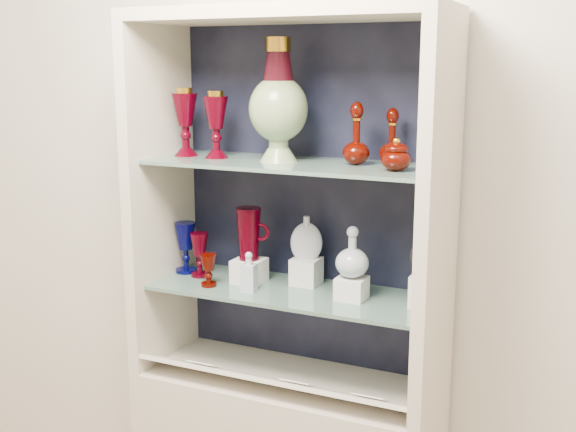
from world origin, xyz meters
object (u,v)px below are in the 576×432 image
at_px(ruby_pitcher, 249,234).
at_px(flat_flask, 306,237).
at_px(pedestal_lamp_right, 216,125).
at_px(ruby_decanter_b, 392,135).
at_px(pedestal_lamp_left, 185,122).
at_px(enamel_urn, 278,100).
at_px(ruby_goblet_small, 209,270).
at_px(clear_round_decanter, 352,253).
at_px(lidded_bowl, 396,154).
at_px(ruby_decanter_a, 356,130).
at_px(clear_square_bottle, 249,272).
at_px(cobalt_goblet, 186,248).
at_px(cameo_medallion, 426,257).
at_px(ruby_goblet_tall, 200,255).

distance_m(ruby_pitcher, flat_flask, 0.19).
height_order(pedestal_lamp_right, ruby_decanter_b, pedestal_lamp_right).
relative_size(pedestal_lamp_left, enamel_urn, 0.59).
distance_m(ruby_decanter_b, ruby_goblet_small, 0.75).
height_order(pedestal_lamp_left, ruby_decanter_b, pedestal_lamp_left).
bearing_deg(ruby_decanter_b, ruby_goblet_small, -163.77).
bearing_deg(ruby_pitcher, clear_round_decanter, -13.21).
relative_size(lidded_bowl, ruby_goblet_small, 0.92).
distance_m(pedestal_lamp_left, lidded_bowl, 0.75).
height_order(ruby_decanter_a, flat_flask, ruby_decanter_a).
xyz_separation_m(clear_square_bottle, flat_flask, (0.14, 0.15, 0.10)).
bearing_deg(enamel_urn, ruby_decanter_a, 6.19).
relative_size(ruby_decanter_a, cobalt_goblet, 1.20).
bearing_deg(clear_round_decanter, cobalt_goblet, 176.70).
relative_size(enamel_urn, clear_round_decanter, 2.46).
bearing_deg(cobalt_goblet, cameo_medallion, -1.29).
bearing_deg(pedestal_lamp_left, flat_flask, 10.09).
xyz_separation_m(ruby_goblet_small, clear_square_bottle, (0.15, 0.01, 0.01)).
height_order(ruby_pitcher, clear_round_decanter, ruby_pitcher).
bearing_deg(ruby_goblet_small, ruby_decanter_a, 13.03).
height_order(enamel_urn, ruby_decanter_a, enamel_urn).
relative_size(pedestal_lamp_left, ruby_decanter_b, 1.23).
distance_m(ruby_goblet_tall, ruby_goblet_small, 0.12).
relative_size(ruby_goblet_small, clear_round_decanter, 0.69).
bearing_deg(pedestal_lamp_left, ruby_pitcher, 3.46).
height_order(pedestal_lamp_right, clear_square_bottle, pedestal_lamp_right).
distance_m(pedestal_lamp_right, cameo_medallion, 0.80).
bearing_deg(ruby_pitcher, ruby_decanter_a, -7.64).
distance_m(pedestal_lamp_right, cobalt_goblet, 0.47).
bearing_deg(lidded_bowl, ruby_goblet_tall, 175.82).
bearing_deg(ruby_goblet_small, pedestal_lamp_right, 92.51).
height_order(pedestal_lamp_left, cobalt_goblet, pedestal_lamp_left).
relative_size(ruby_goblet_small, clear_square_bottle, 0.83).
height_order(cobalt_goblet, flat_flask, flat_flask).
bearing_deg(cameo_medallion, ruby_decanter_a, 157.02).
bearing_deg(clear_square_bottle, flat_flask, 46.14).
distance_m(ruby_pitcher, clear_round_decanter, 0.38).
bearing_deg(clear_square_bottle, ruby_decanter_b, 20.36).
distance_m(ruby_decanter_b, ruby_goblet_tall, 0.79).
height_order(lidded_bowl, cameo_medallion, lidded_bowl).
distance_m(ruby_decanter_b, lidded_bowl, 0.15).
xyz_separation_m(lidded_bowl, clear_round_decanter, (-0.14, 0.04, -0.32)).
bearing_deg(ruby_goblet_tall, ruby_goblet_small, -44.91).
relative_size(pedestal_lamp_right, ruby_goblet_small, 2.01).
relative_size(pedestal_lamp_left, clear_square_bottle, 1.72).
relative_size(pedestal_lamp_left, clear_round_decanter, 1.45).
height_order(ruby_decanter_b, clear_square_bottle, ruby_decanter_b).
distance_m(pedestal_lamp_left, enamel_urn, 0.35).
distance_m(ruby_decanter_a, ruby_goblet_small, 0.68).
xyz_separation_m(ruby_goblet_small, flat_flask, (0.29, 0.15, 0.11)).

